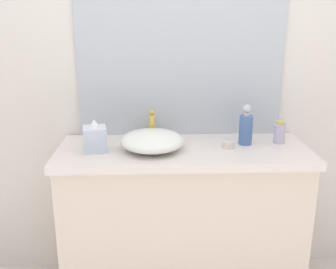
{
  "coord_description": "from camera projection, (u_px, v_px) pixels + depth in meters",
  "views": [
    {
      "loc": [
        -0.14,
        -1.51,
        1.54
      ],
      "look_at": [
        -0.07,
        0.42,
        0.96
      ],
      "focal_mm": 41.79,
      "sensor_mm": 36.0,
      "label": 1
    }
  ],
  "objects": [
    {
      "name": "wall_mirror_panel",
      "position": [
        181.0,
        48.0,
        2.16
      ],
      "size": [
        1.16,
        0.01,
        0.99
      ],
      "primitive_type": "cube",
      "color": "#B2BCC6",
      "rests_on": "vanity_counter"
    },
    {
      "name": "lotion_bottle",
      "position": [
        280.0,
        133.0,
        2.12
      ],
      "size": [
        0.06,
        0.06,
        0.12
      ],
      "color": "#BDB1D3",
      "rests_on": "vanity_counter"
    },
    {
      "name": "faucet",
      "position": [
        152.0,
        123.0,
        2.18
      ],
      "size": [
        0.03,
        0.14,
        0.16
      ],
      "color": "gold",
      "rests_on": "vanity_counter"
    },
    {
      "name": "bathroom_wall_rear",
      "position": [
        178.0,
        61.0,
        2.22
      ],
      "size": [
        6.0,
        0.06,
        2.6
      ],
      "primitive_type": "cube",
      "color": "silver",
      "rests_on": "ground"
    },
    {
      "name": "soap_dispenser",
      "position": [
        246.0,
        128.0,
        2.09
      ],
      "size": [
        0.07,
        0.07,
        0.22
      ],
      "color": "#4867A2",
      "rests_on": "vanity_counter"
    },
    {
      "name": "sink_basin",
      "position": [
        152.0,
        141.0,
        2.01
      ],
      "size": [
        0.33,
        0.34,
        0.1
      ],
      "primitive_type": "ellipsoid",
      "color": "white",
      "rests_on": "vanity_counter"
    },
    {
      "name": "tissue_box",
      "position": [
        95.0,
        138.0,
        1.99
      ],
      "size": [
        0.13,
        0.13,
        0.17
      ],
      "color": "silver",
      "rests_on": "vanity_counter"
    },
    {
      "name": "vanity_counter",
      "position": [
        182.0,
        222.0,
        2.18
      ],
      "size": [
        1.32,
        0.51,
        0.88
      ],
      "color": "beige",
      "rests_on": "ground"
    },
    {
      "name": "candle_jar",
      "position": [
        228.0,
        145.0,
        2.05
      ],
      "size": [
        0.06,
        0.06,
        0.04
      ],
      "primitive_type": "cylinder",
      "color": "silver",
      "rests_on": "vanity_counter"
    }
  ]
}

